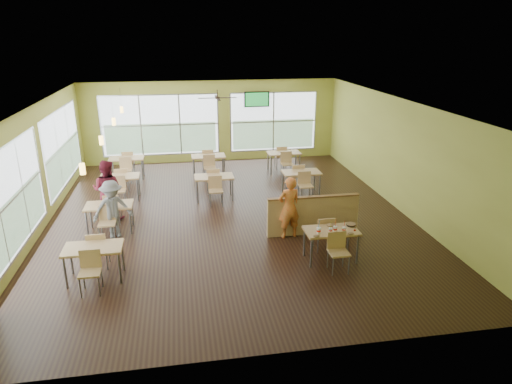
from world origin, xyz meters
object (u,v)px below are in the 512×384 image
at_px(food_basket, 351,225).
at_px(half_wall_divider, 313,215).
at_px(main_table, 331,235).
at_px(man_plaid, 289,208).

bearing_deg(food_basket, half_wall_divider, 111.38).
distance_m(main_table, food_basket, 0.55).
bearing_deg(food_basket, main_table, -164.84).
distance_m(half_wall_divider, man_plaid, 0.72).
bearing_deg(half_wall_divider, main_table, -90.00).
height_order(half_wall_divider, man_plaid, man_plaid).
bearing_deg(main_table, half_wall_divider, 90.00).
relative_size(main_table, man_plaid, 0.94).
bearing_deg(man_plaid, main_table, 105.48).
distance_m(man_plaid, food_basket, 1.70).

